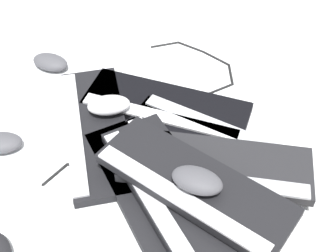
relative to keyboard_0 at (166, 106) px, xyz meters
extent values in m
plane|color=white|center=(-0.11, -0.06, -0.01)|extent=(3.20, 3.20, 0.00)
cube|color=black|center=(0.00, 0.00, 0.00)|extent=(0.17, 0.45, 0.02)
cube|color=silver|center=(-0.05, 0.00, 0.01)|extent=(0.06, 0.42, 0.01)
cube|color=black|center=(-0.13, 0.15, 0.00)|extent=(0.46, 0.34, 0.02)
cube|color=silver|center=(-0.16, 0.20, 0.01)|extent=(0.39, 0.23, 0.01)
cube|color=black|center=(-0.27, -0.04, 0.00)|extent=(0.42, 0.41, 0.02)
cube|color=silver|center=(-0.24, -0.08, 0.01)|extent=(0.33, 0.31, 0.01)
cube|color=black|center=(-0.10, -0.14, 0.00)|extent=(0.24, 0.46, 0.02)
cube|color=#B2B5BA|center=(-0.05, -0.16, 0.01)|extent=(0.13, 0.42, 0.01)
cube|color=black|center=(-0.28, -0.10, 0.03)|extent=(0.42, 0.42, 0.02)
cube|color=silver|center=(-0.32, -0.06, 0.04)|extent=(0.32, 0.32, 0.01)
cube|color=#232326|center=(-0.18, -0.17, 0.03)|extent=(0.20, 0.46, 0.02)
cube|color=#B2B5BA|center=(-0.23, -0.18, 0.04)|extent=(0.09, 0.42, 0.01)
cube|color=black|center=(-0.27, -0.14, 0.06)|extent=(0.29, 0.46, 0.02)
cube|color=silver|center=(-0.32, -0.12, 0.07)|extent=(0.18, 0.41, 0.01)
ellipsoid|color=#4C4C51|center=(-0.28, -0.15, 0.10)|extent=(0.08, 0.12, 0.04)
ellipsoid|color=#4C4C51|center=(0.08, 0.37, 0.01)|extent=(0.08, 0.12, 0.04)
ellipsoid|color=#4C4C51|center=(-0.24, 0.36, 0.01)|extent=(0.10, 0.13, 0.04)
ellipsoid|color=silver|center=(-0.07, 0.13, 0.04)|extent=(0.11, 0.13, 0.04)
cylinder|color=black|center=(0.27, 0.08, -0.01)|extent=(0.05, 0.08, 0.01)
cylinder|color=black|center=(0.28, 0.00, -0.01)|extent=(0.03, 0.09, 0.01)
cylinder|color=black|center=(0.25, -0.08, -0.01)|extent=(0.05, 0.09, 0.01)
cylinder|color=black|center=(0.19, -0.14, -0.01)|extent=(0.08, 0.03, 0.01)
cylinder|color=black|center=(0.11, -0.11, -0.01)|extent=(0.09, 0.09, 0.01)
cylinder|color=black|center=(0.01, -0.04, -0.01)|extent=(0.11, 0.06, 0.01)
cylinder|color=black|center=(-0.07, -0.02, -0.01)|extent=(0.06, 0.01, 0.01)
cylinder|color=black|center=(-0.12, 0.01, -0.01)|extent=(0.06, 0.06, 0.01)
cylinder|color=black|center=(-0.17, 0.06, -0.01)|extent=(0.05, 0.05, 0.01)
cylinder|color=black|center=(-0.22, 0.11, -0.01)|extent=(0.06, 0.05, 0.01)
sphere|color=black|center=(0.25, 0.12, -0.01)|extent=(0.01, 0.01, 0.01)
sphere|color=black|center=(0.30, 0.05, -0.01)|extent=(0.01, 0.01, 0.01)
sphere|color=black|center=(0.27, -0.04, -0.01)|extent=(0.01, 0.01, 0.01)
sphere|color=black|center=(0.23, -0.13, -0.01)|extent=(0.01, 0.01, 0.01)
sphere|color=black|center=(0.15, -0.15, -0.01)|extent=(0.01, 0.01, 0.01)
sphere|color=black|center=(0.07, -0.07, -0.01)|extent=(0.01, 0.01, 0.01)
sphere|color=black|center=(-0.04, -0.02, -0.01)|extent=(0.01, 0.01, 0.01)
sphere|color=black|center=(-0.10, -0.01, -0.01)|extent=(0.01, 0.01, 0.01)
sphere|color=black|center=(-0.15, 0.04, -0.01)|extent=(0.01, 0.01, 0.01)
sphere|color=black|center=(-0.19, 0.09, -0.01)|extent=(0.01, 0.01, 0.01)
sphere|color=black|center=(-0.25, 0.13, -0.01)|extent=(0.01, 0.01, 0.01)
cylinder|color=black|center=(-0.35, -0.12, -0.01)|extent=(0.07, 0.06, 0.01)
cylinder|color=black|center=(-0.29, -0.15, -0.01)|extent=(0.07, 0.02, 0.01)
cylinder|color=black|center=(-0.23, -0.13, -0.01)|extent=(0.05, 0.05, 0.01)
cylinder|color=black|center=(-0.22, -0.06, -0.01)|extent=(0.02, 0.11, 0.01)
cylinder|color=black|center=(-0.22, 0.05, -0.01)|extent=(0.01, 0.10, 0.01)
cylinder|color=black|center=(-0.23, 0.14, -0.01)|extent=(0.04, 0.08, 0.01)
cylinder|color=black|center=(-0.28, 0.19, -0.01)|extent=(0.07, 0.04, 0.01)
sphere|color=black|center=(-0.38, -0.10, -0.01)|extent=(0.01, 0.01, 0.01)
sphere|color=black|center=(-0.32, -0.15, -0.01)|extent=(0.01, 0.01, 0.01)
sphere|color=black|center=(-0.25, -0.16, -0.01)|extent=(0.01, 0.01, 0.01)
sphere|color=black|center=(-0.21, -0.11, -0.01)|extent=(0.01, 0.01, 0.01)
sphere|color=black|center=(-0.22, 0.00, -0.01)|extent=(0.01, 0.01, 0.01)
sphere|color=black|center=(-0.22, 0.10, -0.01)|extent=(0.01, 0.01, 0.01)
sphere|color=black|center=(-0.25, 0.18, -0.01)|extent=(0.01, 0.01, 0.01)
sphere|color=black|center=(-0.32, 0.21, -0.01)|extent=(0.01, 0.01, 0.01)
camera|label=1|loc=(-0.85, -0.25, 0.88)|focal=50.00mm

